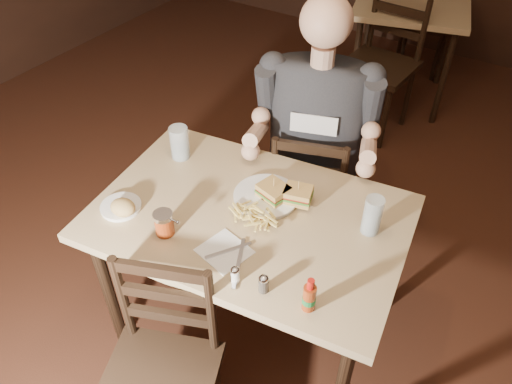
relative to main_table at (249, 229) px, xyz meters
The scene contains 24 objects.
room_shell 0.72m from the main_table, behind, with size 7.00×7.00×7.00m.
main_table is the anchor object (origin of this frame).
bg_table 2.51m from the main_table, 94.43° to the left, with size 0.97×0.97×0.77m.
chair_far 0.67m from the main_table, 92.33° to the left, with size 0.39×0.43×0.85m, color black, non-canonical shape.
chair_near 0.67m from the main_table, 89.50° to the right, with size 0.40×0.44×0.87m, color black, non-canonical shape.
bg_chair_far 3.07m from the main_table, 93.63° to the left, with size 0.39×0.43×0.85m, color black, non-canonical shape.
bg_chair_near 1.97m from the main_table, 95.67° to the left, with size 0.46×0.50×1.00m, color black, non-canonical shape.
diner 0.62m from the main_table, 90.91° to the left, with size 0.58×0.45×1.00m, color #2B2C30, non-canonical shape.
dinner_plate 0.15m from the main_table, 86.14° to the left, with size 0.26×0.26×0.01m, color white.
sandwich_left 0.19m from the main_table, 72.98° to the left, with size 0.12×0.10×0.10m, color tan, non-canonical shape.
sandwich_right 0.25m from the main_table, 50.93° to the left, with size 0.11×0.09×0.10m, color tan, non-canonical shape.
fries_pile 0.12m from the main_table, 22.64° to the right, with size 0.23×0.16×0.04m, color #E8CF71, non-canonical shape.
ketchup_dollop 0.13m from the main_table, 15.08° to the right, with size 0.04×0.04×0.01m, color maroon.
glass_left 0.51m from the main_table, 161.69° to the left, with size 0.08×0.08×0.15m, color silver.
glass_right 0.49m from the main_table, 21.28° to the left, with size 0.07×0.07×0.16m, color silver.
hot_sauce 0.50m from the main_table, 33.64° to the right, with size 0.04×0.04×0.14m, color maroon, non-canonical shape.
salt_shaker 0.34m from the main_table, 65.56° to the right, with size 0.03×0.03×0.06m, color white, non-canonical shape.
pepper_shaker 0.39m from the main_table, 49.80° to the right, with size 0.04×0.04×0.07m, color #38332D, non-canonical shape.
syrup_dispenser 0.35m from the main_table, 130.53° to the right, with size 0.07×0.07×0.10m, color maroon, non-canonical shape.
napkin 0.23m from the main_table, 82.41° to the right, with size 0.17×0.16×0.00m, color white.
knife 0.27m from the main_table, 65.64° to the right, with size 0.01×0.23×0.01m, color silver.
fork 0.22m from the main_table, 78.64° to the right, with size 0.01×0.18×0.01m, color silver.
side_plate 0.52m from the main_table, 151.68° to the right, with size 0.16×0.16×0.01m, color white.
bread_roll 0.50m from the main_table, 147.36° to the right, with size 0.10×0.08×0.06m, color tan.
Camera 1 is at (0.87, -1.17, 2.13)m, focal length 35.00 mm.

